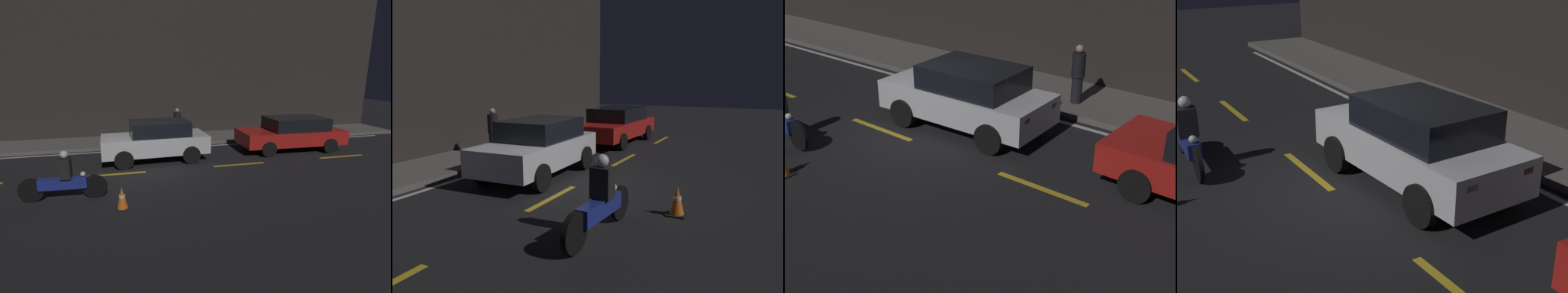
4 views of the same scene
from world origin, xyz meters
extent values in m
plane|color=black|center=(0.00, 0.00, 0.00)|extent=(56.00, 56.00, 0.00)
cube|color=#605B56|center=(0.00, 4.51, 0.08)|extent=(28.00, 2.38, 0.15)
cube|color=#2D2826|center=(0.00, 5.85, 3.93)|extent=(28.00, 0.30, 7.86)
cube|color=gold|center=(-1.00, 0.00, 0.00)|extent=(2.00, 0.14, 0.01)
cube|color=gold|center=(3.50, 0.00, 0.00)|extent=(2.00, 0.14, 0.01)
cube|color=gold|center=(8.00, 0.00, 0.00)|extent=(2.00, 0.14, 0.01)
cube|color=silver|center=(0.00, 3.07, 0.00)|extent=(25.20, 0.14, 0.01)
cube|color=silver|center=(0.50, 1.37, 0.68)|extent=(4.11, 1.89, 0.67)
cube|color=black|center=(0.70, 1.38, 1.29)|extent=(2.28, 1.65, 0.55)
cube|color=red|center=(2.51, 0.89, 0.84)|extent=(0.07, 0.20, 0.10)
cube|color=red|center=(2.47, 2.01, 0.84)|extent=(0.07, 0.20, 0.10)
cylinder|color=black|center=(-0.72, 0.47, 0.34)|extent=(0.69, 0.21, 0.68)
cylinder|color=black|center=(-0.79, 2.16, 0.34)|extent=(0.69, 0.21, 0.68)
cylinder|color=black|center=(1.79, 0.58, 0.34)|extent=(0.69, 0.21, 0.68)
cylinder|color=black|center=(1.72, 2.26, 0.34)|extent=(0.69, 0.21, 0.68)
cube|color=red|center=(6.50, 1.54, 0.62)|extent=(4.60, 1.96, 0.60)
cube|color=black|center=(6.73, 1.53, 1.19)|extent=(2.54, 1.72, 0.54)
cube|color=red|center=(8.73, 0.88, 0.77)|extent=(0.07, 0.20, 0.10)
cube|color=red|center=(8.76, 2.08, 0.77)|extent=(0.07, 0.20, 0.10)
cylinder|color=black|center=(5.07, 0.67, 0.32)|extent=(0.65, 0.20, 0.64)
cylinder|color=black|center=(5.11, 2.48, 0.32)|extent=(0.65, 0.20, 0.64)
cylinder|color=black|center=(7.89, 0.60, 0.32)|extent=(0.65, 0.20, 0.64)
cylinder|color=black|center=(7.93, 2.41, 0.32)|extent=(0.65, 0.20, 0.64)
cylinder|color=black|center=(-1.56, -1.85, 0.33)|extent=(0.67, 0.11, 0.67)
cylinder|color=black|center=(-3.21, -1.76, 0.33)|extent=(0.67, 0.13, 0.67)
cube|color=navy|center=(-2.39, -1.81, 0.48)|extent=(1.28, 0.31, 0.30)
sphere|color=#F2EABF|center=(-1.85, -1.84, 0.71)|extent=(0.14, 0.14, 0.14)
cube|color=black|center=(-2.29, -1.81, 0.91)|extent=(0.30, 0.37, 0.55)
sphere|color=silver|center=(-2.29, -1.81, 1.29)|extent=(0.22, 0.22, 0.22)
cube|color=black|center=(-0.84, -2.77, 0.01)|extent=(0.38, 0.38, 0.03)
cone|color=orange|center=(-0.84, -2.77, 0.31)|extent=(0.29, 0.29, 0.57)
cylinder|color=white|center=(-0.84, -2.77, 0.34)|extent=(0.16, 0.16, 0.07)
cylinder|color=black|center=(1.91, 4.10, 0.50)|extent=(0.28, 0.28, 0.70)
cylinder|color=black|center=(1.91, 4.10, 1.16)|extent=(0.34, 0.34, 0.62)
sphere|color=tan|center=(1.91, 4.10, 1.57)|extent=(0.20, 0.20, 0.20)
camera|label=1|loc=(-0.75, -10.26, 3.53)|focal=28.00mm
camera|label=2|loc=(-8.03, -4.38, 2.68)|focal=35.00mm
camera|label=3|loc=(8.19, -7.78, 5.21)|focal=50.00mm
camera|label=4|loc=(7.64, -3.79, 4.05)|focal=50.00mm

